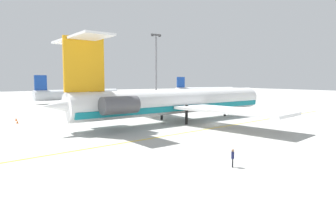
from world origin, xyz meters
name	(u,v)px	position (x,y,z in m)	size (l,w,h in m)	color
ground	(214,125)	(0.00, 0.00, 0.00)	(370.42, 370.42, 0.00)	#ADADA8
main_jetliner	(174,101)	(-4.10, 6.56, 3.85)	(48.55, 42.91, 14.13)	white
airliner_mid_left	(81,94)	(-5.18, 64.98, 2.77)	(31.48, 31.24, 9.41)	silver
airliner_mid_right	(207,91)	(54.46, 67.17, 2.72)	(30.78, 30.66, 9.24)	silver
ground_crew_near_nose	(164,103)	(9.37, 32.09, 1.14)	(0.29, 0.45, 1.80)	black
ground_crew_near_tail	(233,156)	(-15.13, -19.79, 1.05)	(0.36, 0.27, 1.66)	black
ground_crew_portside	(187,104)	(14.96, 28.30, 1.06)	(0.27, 0.41, 1.68)	black
safety_cone_nose	(17,122)	(-29.06, 20.11, 0.28)	(0.40, 0.40, 0.55)	#EA590F
safety_cone_wingtip	(16,119)	(-28.94, 24.05, 0.28)	(0.40, 0.40, 0.55)	#EA590F
taxiway_centreline	(212,128)	(-2.75, -2.79, 0.00)	(79.72, 0.36, 0.01)	gold
light_mast	(156,65)	(19.26, 53.71, 13.42)	(4.00, 0.70, 24.43)	slate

